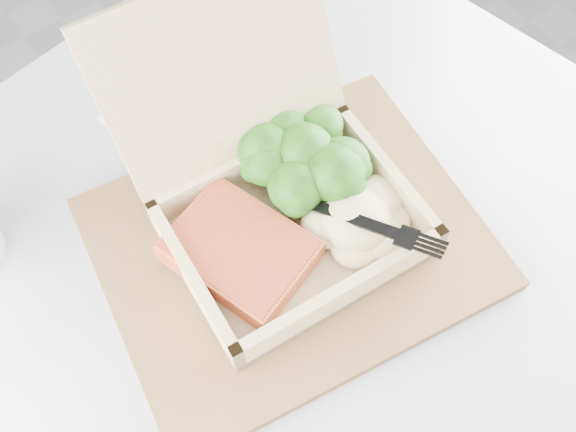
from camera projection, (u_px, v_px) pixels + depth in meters
floor at (21, 413)px, 1.23m from camera, size 4.00×4.00×0.00m
cafe_table at (299, 316)px, 0.77m from camera, size 0.87×0.87×0.71m
serving_tray at (290, 243)px, 0.60m from camera, size 0.39×0.33×0.01m
takeout_container at (271, 181)px, 0.57m from camera, size 0.24×0.27×0.19m
salmon_fillet at (240, 251)px, 0.56m from camera, size 0.12×0.14×0.02m
broccoli_pile at (303, 158)px, 0.60m from camera, size 0.13×0.13×0.05m
mashed_potatoes at (355, 219)px, 0.57m from camera, size 0.11×0.09×0.04m
plastic_fork at (325, 206)px, 0.56m from camera, size 0.07×0.14×0.03m
receipt at (158, 133)px, 0.67m from camera, size 0.08×0.13×0.00m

